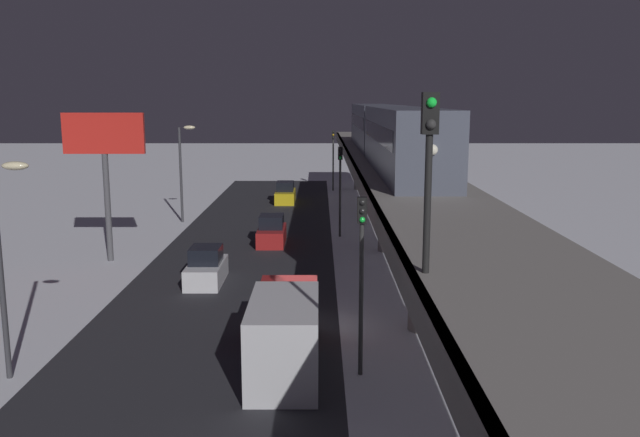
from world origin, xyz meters
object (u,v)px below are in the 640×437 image
Objects in this scene: traffic_light_far at (333,151)px; commercial_billboard at (104,148)px; rail_signal at (429,152)px; traffic_light_near at (362,260)px; sedan_white_2 at (206,268)px; sedan_yellow at (285,194)px; traffic_light_mid at (340,178)px; box_truck at (286,331)px; sedan_red at (272,232)px; subway_train at (386,130)px.

commercial_billboard is (14.16, 31.24, 2.63)m from traffic_light_far.
rail_signal is 9.03m from traffic_light_near.
commercial_billboard is at bearing -50.06° from traffic_light_near.
rail_signal is at bearing 90.95° from traffic_light_far.
traffic_light_near is (-7.50, 12.00, 3.40)m from sedan_white_2.
sedan_white_2 is at bearing -95.72° from sedan_yellow.
rail_signal is 56.18m from traffic_light_far.
sedan_yellow is 0.71× the size of traffic_light_far.
sedan_white_2 is 14.61m from traffic_light_mid.
traffic_light_near is 0.72× the size of commercial_billboard.
traffic_light_near and traffic_light_far have the same top height.
commercial_billboard is (11.46, -16.13, 5.48)m from box_truck.
sedan_white_2 is at bearing -106.16° from sedan_red.
rail_signal is 0.45× the size of commercial_billboard.
sedan_red is (5.63, -29.51, -7.77)m from rail_signal.
subway_train is 18.01m from commercial_billboard.
traffic_light_far reaches higher than box_truck.
sedan_white_2 is 1.00× the size of sedan_red.
traffic_light_mid is at bearing -88.33° from rail_signal.
traffic_light_far is at bearing -93.26° from box_truck.
sedan_white_2 is 0.63× the size of traffic_light_far.
traffic_light_far is (-4.70, -26.49, 3.40)m from sedan_red.
rail_signal reaches higher than sedan_white_2.
box_truck reaches higher than sedan_yellow.
rail_signal is 32.24m from traffic_light_mid.
sedan_yellow is at bearing -87.08° from box_truck.
box_truck is at bearing 86.74° from traffic_light_far.
traffic_light_far is at bearing -83.36° from subway_train.
subway_train is at bearing 149.35° from traffic_light_mid.
box_truck is (5.71, 21.51, -6.27)m from subway_train.
rail_signal is at bearing -83.28° from sedan_yellow.
box_truck is at bearing -67.19° from rail_signal.
commercial_billboard is (14.16, -16.91, 2.63)m from traffic_light_near.
traffic_light_far is (-4.70, -8.19, 3.40)m from sedan_yellow.
traffic_light_mid is 1.00× the size of traffic_light_far.
traffic_light_near is at bearing 163.79° from box_truck.
sedan_white_2 is at bearing -66.83° from box_truck.
traffic_light_near is 1.00× the size of traffic_light_mid.
traffic_light_mid is at bearing -90.00° from traffic_light_near.
traffic_light_mid reaches higher than sedan_white_2.
sedan_yellow is 0.71× the size of traffic_light_mid.
sedan_yellow is 0.51× the size of commercial_billboard.
commercial_billboard is at bearing -54.60° from box_truck.
box_truck is (-2.00, 39.18, 0.55)m from sedan_yellow.
traffic_light_near and traffic_light_mid have the same top height.
sedan_white_2 is 0.55× the size of box_truck.
traffic_light_mid is at bearing 27.17° from sedan_red.
sedan_white_2 is 14.55m from traffic_light_near.
sedan_red is at bearing -77.76° from traffic_light_near.
traffic_light_mid is (-2.70, -23.29, 2.85)m from box_truck.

